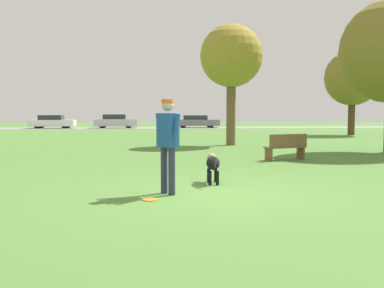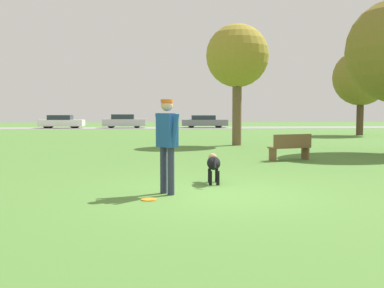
{
  "view_description": "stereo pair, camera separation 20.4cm",
  "coord_description": "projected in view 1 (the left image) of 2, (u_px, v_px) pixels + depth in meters",
  "views": [
    {
      "loc": [
        -1.36,
        -8.32,
        1.54
      ],
      "look_at": [
        -0.35,
        0.57,
        0.9
      ],
      "focal_mm": 42.0,
      "sensor_mm": 36.0,
      "label": 1
    },
    {
      "loc": [
        -1.16,
        -8.34,
        1.54
      ],
      "look_at": [
        -0.35,
        0.57,
        0.9
      ],
      "focal_mm": 42.0,
      "sensor_mm": 36.0,
      "label": 2
    }
  ],
  "objects": [
    {
      "name": "person",
      "position": [
        168.0,
        138.0,
        8.34
      ],
      "size": [
        0.47,
        0.61,
        1.78
      ],
      "rotation": [
        0.0,
        0.0,
        -0.95
      ],
      "color": "#2D334C",
      "rests_on": "ground_plane"
    },
    {
      "name": "parked_car_silver",
      "position": [
        116.0,
        121.0,
        43.3
      ],
      "size": [
        4.12,
        1.72,
        1.32
      ],
      "rotation": [
        0.0,
        0.0,
        -0.0
      ],
      "color": "#B7B7BC",
      "rests_on": "ground_plane"
    },
    {
      "name": "parked_car_white",
      "position": [
        52.0,
        122.0,
        42.67
      ],
      "size": [
        4.22,
        1.94,
        1.26
      ],
      "rotation": [
        0.0,
        0.0,
        -0.03
      ],
      "color": "white",
      "rests_on": "ground_plane"
    },
    {
      "name": "tree_mid_center",
      "position": [
        231.0,
        57.0,
        20.65
      ],
      "size": [
        2.89,
        2.89,
        5.57
      ],
      "color": "brown",
      "rests_on": "ground_plane"
    },
    {
      "name": "park_bench",
      "position": [
        286.0,
        146.0,
        14.36
      ],
      "size": [
        1.46,
        0.8,
        0.84
      ],
      "rotation": [
        0.0,
        0.0,
        3.44
      ],
      "color": "brown",
      "rests_on": "ground_plane"
    },
    {
      "name": "parked_car_grey",
      "position": [
        196.0,
        121.0,
        44.17
      ],
      "size": [
        4.56,
        2.04,
        1.23
      ],
      "rotation": [
        0.0,
        0.0,
        -0.05
      ],
      "color": "slate",
      "rests_on": "ground_plane"
    },
    {
      "name": "dog",
      "position": [
        213.0,
        164.0,
        9.68
      ],
      "size": [
        0.34,
        1.08,
        0.62
      ],
      "rotation": [
        0.0,
        0.0,
        1.49
      ],
      "color": "black",
      "rests_on": "ground_plane"
    },
    {
      "name": "tree_far_right",
      "position": [
        352.0,
        78.0,
        29.83
      ],
      "size": [
        3.68,
        3.68,
        5.66
      ],
      "color": "#4C3826",
      "rests_on": "ground_plane"
    },
    {
      "name": "far_road_strip",
      "position": [
        155.0,
        128.0,
        43.76
      ],
      "size": [
        120.0,
        6.0,
        0.01
      ],
      "color": "gray",
      "rests_on": "ground_plane"
    },
    {
      "name": "frisbee",
      "position": [
        150.0,
        200.0,
        7.84
      ],
      "size": [
        0.27,
        0.27,
        0.02
      ],
      "color": "orange",
      "rests_on": "ground_plane"
    },
    {
      "name": "ground_plane",
      "position": [
        214.0,
        193.0,
        8.51
      ],
      "size": [
        120.0,
        120.0,
        0.0
      ],
      "primitive_type": "plane",
      "color": "#4C7A33"
    }
  ]
}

